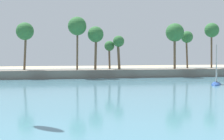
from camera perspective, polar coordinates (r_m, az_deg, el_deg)
sea at (r=66.21m, az=-7.89°, el=-1.95°), size 220.00×100.64×0.06m
palm_headland at (r=76.17m, az=-9.82°, el=1.23°), size 111.69×6.59×12.87m
sailboat_mid_bay at (r=63.33m, az=16.21°, el=-1.65°), size 3.94×5.07×7.30m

